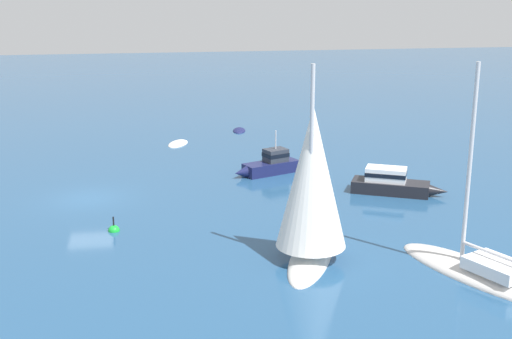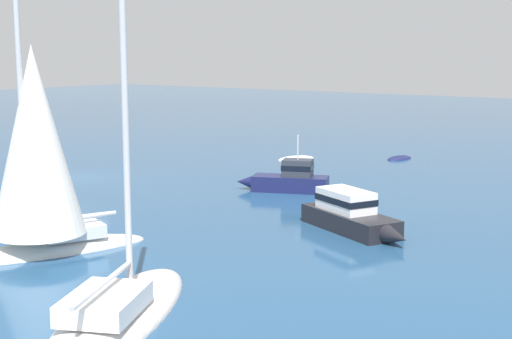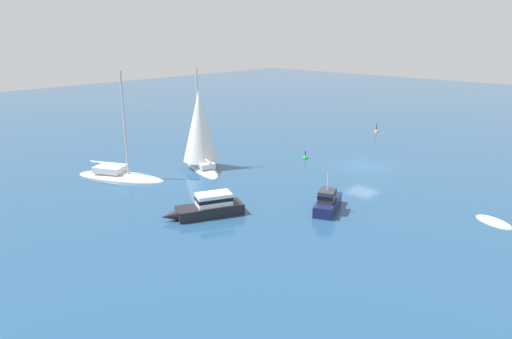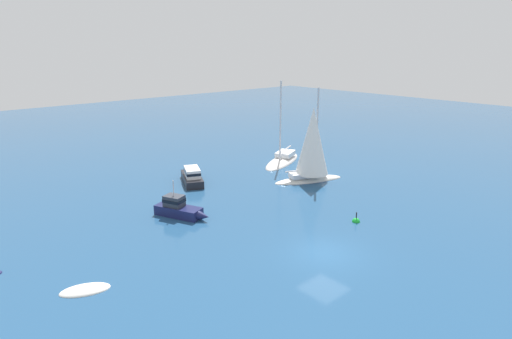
{
  "view_description": "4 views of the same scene",
  "coord_description": "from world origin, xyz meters",
  "px_view_note": "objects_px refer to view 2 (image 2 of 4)",
  "views": [
    {
      "loc": [
        38.17,
        3.53,
        12.03
      ],
      "look_at": [
        0.82,
        9.48,
        1.54
      ],
      "focal_mm": 48.4,
      "sensor_mm": 36.0,
      "label": 1
    },
    {
      "loc": [
        25.7,
        30.27,
        6.73
      ],
      "look_at": [
        -2.32,
        10.05,
        1.13
      ],
      "focal_mm": 51.78,
      "sensor_mm": 36.0,
      "label": 2
    },
    {
      "loc": [
        -19.94,
        36.04,
        11.84
      ],
      "look_at": [
        2.47,
        11.8,
        1.79
      ],
      "focal_mm": 32.23,
      "sensor_mm": 36.0,
      "label": 3
    },
    {
      "loc": [
        -18.98,
        -14.9,
        12.35
      ],
      "look_at": [
        4.47,
        11.5,
        1.99
      ],
      "focal_mm": 29.81,
      "sensor_mm": 36.0,
      "label": 4
    }
  ],
  "objects_px": {
    "skiff": "(296,159)",
    "sailboat": "(38,157)",
    "ketch": "(118,313)",
    "mooring_buoy": "(8,198)",
    "powerboat": "(288,179)",
    "launch": "(351,214)",
    "tender": "(399,159)"
  },
  "relations": [
    {
      "from": "mooring_buoy",
      "to": "launch",
      "type": "bearing_deg",
      "value": 103.62
    },
    {
      "from": "powerboat",
      "to": "mooring_buoy",
      "type": "relative_size",
      "value": 4.4
    },
    {
      "from": "skiff",
      "to": "ketch",
      "type": "height_order",
      "value": "ketch"
    },
    {
      "from": "powerboat",
      "to": "mooring_buoy",
      "type": "bearing_deg",
      "value": 20.99
    },
    {
      "from": "mooring_buoy",
      "to": "skiff",
      "type": "bearing_deg",
      "value": 167.43
    },
    {
      "from": "ketch",
      "to": "launch",
      "type": "bearing_deg",
      "value": -27.06
    },
    {
      "from": "ketch",
      "to": "launch",
      "type": "distance_m",
      "value": 11.61
    },
    {
      "from": "skiff",
      "to": "sailboat",
      "type": "height_order",
      "value": "sailboat"
    },
    {
      "from": "tender",
      "to": "sailboat",
      "type": "height_order",
      "value": "sailboat"
    },
    {
      "from": "mooring_buoy",
      "to": "sailboat",
      "type": "bearing_deg",
      "value": 60.32
    },
    {
      "from": "tender",
      "to": "launch",
      "type": "xyz_separation_m",
      "value": [
        18.2,
        6.47,
        0.63
      ]
    },
    {
      "from": "powerboat",
      "to": "ketch",
      "type": "xyz_separation_m",
      "value": [
        16.82,
        5.9,
        -0.45
      ]
    },
    {
      "from": "tender",
      "to": "mooring_buoy",
      "type": "distance_m",
      "value": 23.85
    },
    {
      "from": "tender",
      "to": "ketch",
      "type": "distance_m",
      "value": 30.41
    },
    {
      "from": "powerboat",
      "to": "launch",
      "type": "height_order",
      "value": "powerboat"
    },
    {
      "from": "ketch",
      "to": "sailboat",
      "type": "bearing_deg",
      "value": 41.69
    },
    {
      "from": "sailboat",
      "to": "tender",
      "type": "bearing_deg",
      "value": -158.73
    },
    {
      "from": "ketch",
      "to": "launch",
      "type": "relative_size",
      "value": 1.72
    },
    {
      "from": "launch",
      "to": "mooring_buoy",
      "type": "xyz_separation_m",
      "value": [
        3.8,
        -15.7,
        -0.62
      ]
    },
    {
      "from": "powerboat",
      "to": "tender",
      "type": "bearing_deg",
      "value": -111.84
    },
    {
      "from": "ketch",
      "to": "mooring_buoy",
      "type": "bearing_deg",
      "value": 37.81
    },
    {
      "from": "powerboat",
      "to": "launch",
      "type": "distance_m",
      "value": 8.16
    },
    {
      "from": "tender",
      "to": "sailboat",
      "type": "bearing_deg",
      "value": 8.3
    },
    {
      "from": "tender",
      "to": "powerboat",
      "type": "distance_m",
      "value": 12.99
    },
    {
      "from": "tender",
      "to": "launch",
      "type": "height_order",
      "value": "launch"
    },
    {
      "from": "sailboat",
      "to": "launch",
      "type": "distance_m",
      "value": 11.5
    },
    {
      "from": "sailboat",
      "to": "mooring_buoy",
      "type": "height_order",
      "value": "sailboat"
    },
    {
      "from": "launch",
      "to": "powerboat",
      "type": "bearing_deg",
      "value": 165.7
    },
    {
      "from": "powerboat",
      "to": "launch",
      "type": "xyz_separation_m",
      "value": [
        5.22,
        6.27,
        0.03
      ]
    },
    {
      "from": "tender",
      "to": "mooring_buoy",
      "type": "bearing_deg",
      "value": -13.49
    },
    {
      "from": "tender",
      "to": "sailboat",
      "type": "relative_size",
      "value": 0.25
    },
    {
      "from": "skiff",
      "to": "ketch",
      "type": "relative_size",
      "value": 0.31
    }
  ]
}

